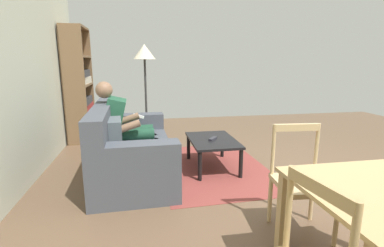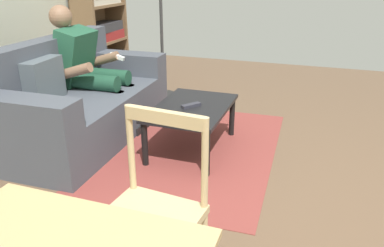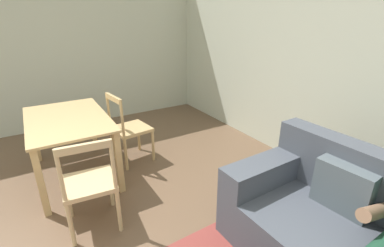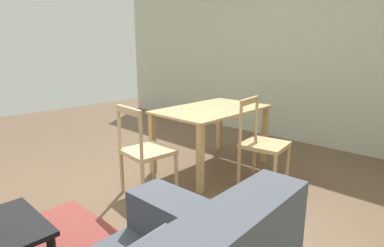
{
  "view_description": "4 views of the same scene",
  "coord_description": "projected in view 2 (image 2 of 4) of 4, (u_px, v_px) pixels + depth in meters",
  "views": [
    {
      "loc": [
        -2.61,
        1.82,
        1.39
      ],
      "look_at": [
        -0.38,
        1.41,
        0.9
      ],
      "focal_mm": 26.78,
      "sensor_mm": 36.0,
      "label": 1
    },
    {
      "loc": [
        -1.89,
        -0.07,
        1.46
      ],
      "look_at": [
        0.91,
        0.9,
        0.24
      ],
      "focal_mm": 35.39,
      "sensor_mm": 36.0,
      "label": 2
    },
    {
      "loc": [
        1.44,
        0.31,
        1.75
      ],
      "look_at": [
        -0.38,
        1.41,
        0.9
      ],
      "focal_mm": 25.14,
      "sensor_mm": 36.0,
      "label": 3
    },
    {
      "loc": [
        1.08,
        2.79,
        1.39
      ],
      "look_at": [
        -0.38,
        1.41,
        0.9
      ],
      "focal_mm": 28.79,
      "sensor_mm": 36.0,
      "label": 4
    }
  ],
  "objects": [
    {
      "name": "couch",
      "position": [
        78.0,
        102.0,
        3.46
      ],
      "size": [
        1.84,
        0.95,
        0.88
      ],
      "color": "#474C56",
      "rests_on": "ground_plane"
    },
    {
      "name": "coffee_table",
      "position": [
        192.0,
        112.0,
        3.17
      ],
      "size": [
        0.88,
        0.59,
        0.39
      ],
      "color": "black",
      "rests_on": "ground_plane"
    },
    {
      "name": "bookshelf",
      "position": [
        100.0,
        19.0,
        5.21
      ],
      "size": [
        0.86,
        0.36,
        1.98
      ],
      "color": "brown",
      "rests_on": "ground_plane"
    },
    {
      "name": "person_lounging",
      "position": [
        87.0,
        67.0,
        3.6
      ],
      "size": [
        0.6,
        0.91,
        1.15
      ],
      "color": "#23563D",
      "rests_on": "ground_plane"
    },
    {
      "name": "ground_plane",
      "position": [
        286.0,
        235.0,
        2.23
      ],
      "size": [
        8.78,
        8.78,
        0.0
      ],
      "primitive_type": "plane",
      "color": "brown"
    },
    {
      "name": "tv_remote",
      "position": [
        191.0,
        105.0,
        3.13
      ],
      "size": [
        0.16,
        0.14,
        0.02
      ],
      "primitive_type": "cube",
      "rotation": [
        0.0,
        0.0,
        0.91
      ],
      "color": "#2D2D38",
      "rests_on": "coffee_table"
    },
    {
      "name": "area_rug",
      "position": [
        192.0,
        148.0,
        3.3
      ],
      "size": [
        2.04,
        1.46,
        0.01
      ],
      "primitive_type": "cube",
      "rotation": [
        0.0,
        0.0,
        0.03
      ],
      "color": "brown",
      "rests_on": "ground_plane"
    },
    {
      "name": "dining_chair_facing_couch",
      "position": [
        151.0,
        217.0,
        1.67
      ],
      "size": [
        0.46,
        0.46,
        0.88
      ],
      "color": "#D1B27F",
      "rests_on": "ground_plane"
    }
  ]
}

